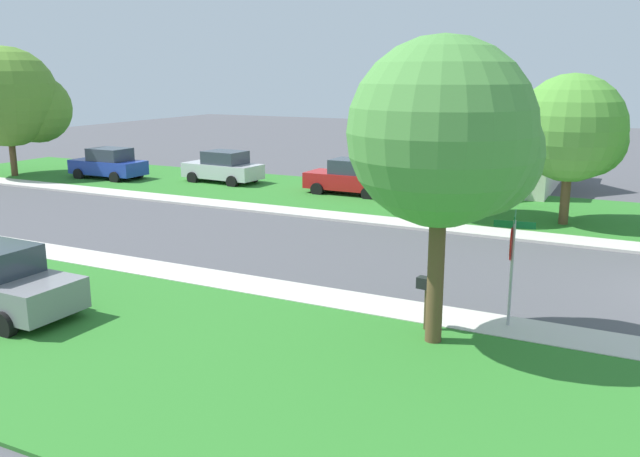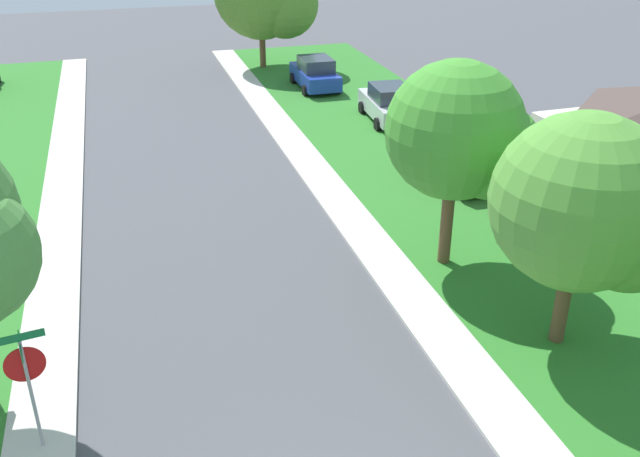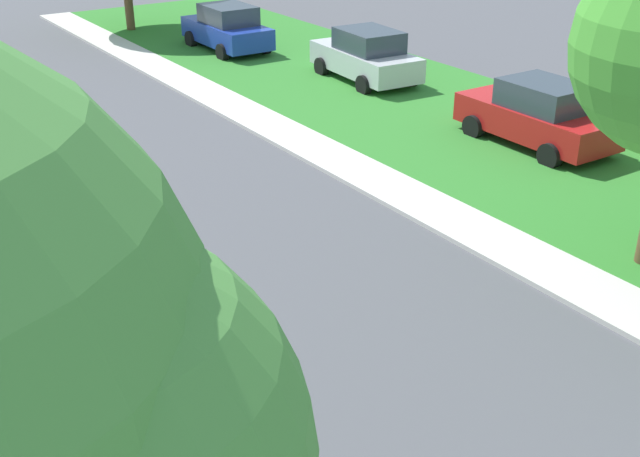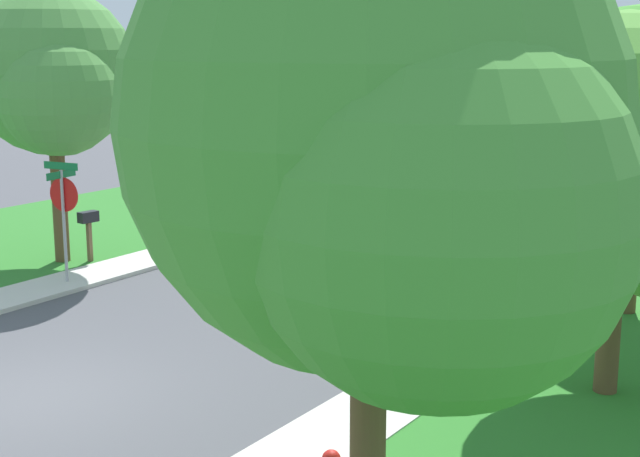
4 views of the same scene
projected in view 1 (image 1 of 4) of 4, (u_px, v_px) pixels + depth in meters
The scene contains 14 objects.
sidewalk_east at pixel (372, 220), 26.89m from camera, with size 1.40×56.00×0.10m, color beige.
lawn_east at pixel (411, 201), 30.98m from camera, with size 8.00×56.00×0.08m, color #2D7528.
sidewalk_west at pixel (244, 284), 18.72m from camera, with size 1.40×56.00×0.10m, color beige.
lawn_west at pixel (126, 344), 14.63m from camera, with size 8.00×56.00×0.08m, color #2D7528.
stop_sign_far_corner at pixel (512, 251), 15.20m from camera, with size 0.91×0.91×2.77m.
car_silver_near_corner at pixel (223, 167), 35.83m from camera, with size 2.27×4.42×1.76m.
car_red_far_down_street at pixel (351, 177), 32.40m from camera, with size 2.06×4.31×1.76m.
car_blue_behind_trees at pixel (109, 164), 37.16m from camera, with size 2.06×4.31×1.76m.
tree_across_right at pixel (576, 131), 25.42m from camera, with size 4.39×4.08×5.83m.
tree_across_left at pixel (15, 100), 37.51m from camera, with size 5.95×5.54×7.28m.
tree_corner_large at pixel (455, 120), 26.44m from camera, with size 4.13×3.84×6.06m.
tree_sidewalk_mid at pixel (451, 138), 13.85m from camera, with size 4.22×3.93×6.61m.
house_right_setback at pixel (486, 140), 35.12m from camera, with size 9.21×8.04×4.60m.
mailbox at pixel (428, 291), 15.18m from camera, with size 0.29×0.50×1.31m.
Camera 1 is at (-19.69, 2.04, 5.84)m, focal length 37.58 mm.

